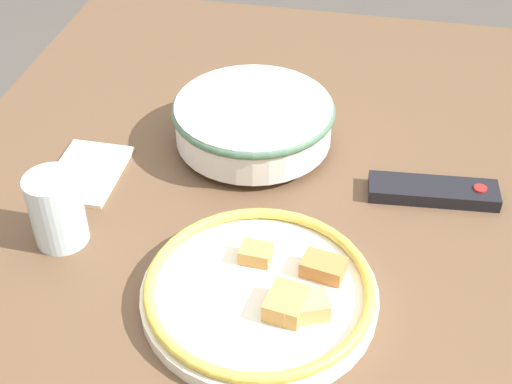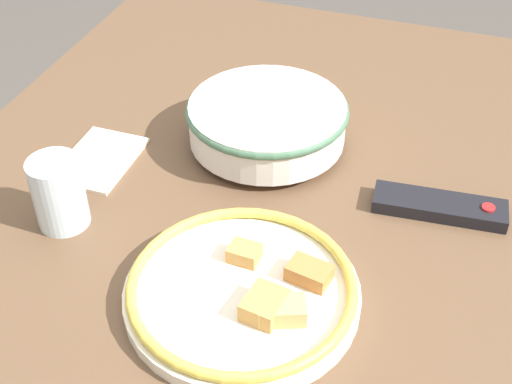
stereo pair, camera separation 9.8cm
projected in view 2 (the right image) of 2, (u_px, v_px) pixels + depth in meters
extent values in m
cube|color=brown|center=(298.00, 212.00, 1.04)|extent=(1.23, 1.09, 0.04)
cylinder|color=brown|center=(173.00, 149.00, 1.79)|extent=(0.06, 0.06, 0.72)
cylinder|color=silver|center=(267.00, 142.00, 1.13)|extent=(0.11, 0.11, 0.01)
cylinder|color=silver|center=(267.00, 122.00, 1.10)|extent=(0.24, 0.24, 0.06)
cylinder|color=#C67A33|center=(267.00, 124.00, 1.10)|extent=(0.22, 0.22, 0.05)
torus|color=#42664C|center=(267.00, 109.00, 1.09)|extent=(0.25, 0.25, 0.01)
cylinder|color=silver|center=(242.00, 294.00, 0.87)|extent=(0.29, 0.29, 0.02)
torus|color=gold|center=(242.00, 286.00, 0.86)|extent=(0.28, 0.28, 0.01)
cube|color=tan|center=(244.00, 253.00, 0.90)|extent=(0.03, 0.04, 0.02)
cube|color=#B2753D|center=(309.00, 273.00, 0.88)|extent=(0.05, 0.06, 0.02)
cube|color=tan|center=(264.00, 305.00, 0.83)|extent=(0.06, 0.05, 0.03)
cube|color=tan|center=(282.00, 311.00, 0.83)|extent=(0.05, 0.07, 0.02)
cube|color=black|center=(439.00, 206.00, 1.00)|extent=(0.07, 0.19, 0.02)
cylinder|color=red|center=(488.00, 208.00, 0.98)|extent=(0.02, 0.02, 0.00)
cylinder|color=silver|center=(59.00, 193.00, 0.96)|extent=(0.07, 0.07, 0.10)
cube|color=beige|center=(99.00, 159.00, 1.10)|extent=(0.15, 0.10, 0.01)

